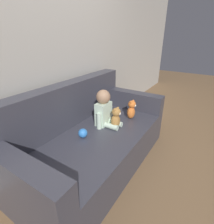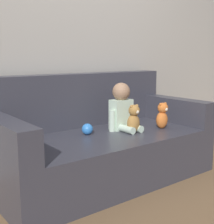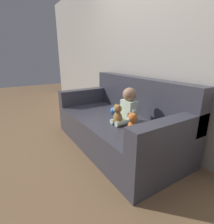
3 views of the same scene
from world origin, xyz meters
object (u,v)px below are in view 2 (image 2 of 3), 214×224
Objects in this scene: toy_ball at (87,129)px; couch at (99,143)px; person_baby at (122,109)px; plush_toy_side at (162,116)px; teddy_bear_brown at (134,120)px.

couch is at bearing 6.39° from toy_ball.
person_baby is 0.38m from plush_toy_side.
person_baby is 1.71× the size of teddy_bear_brown.
couch reaches higher than teddy_bear_brown.
plush_toy_side is at bearing -31.15° from person_baby.
teddy_bear_brown is at bearing -27.57° from toy_ball.
couch reaches higher than person_baby.
person_baby is at bearing -5.70° from toy_ball.
teddy_bear_brown is 1.03× the size of plush_toy_side.
toy_ball is at bearing 161.30° from plush_toy_side.
couch is at bearing 167.55° from person_baby.
teddy_bear_brown is 0.32m from plush_toy_side.
person_baby is at bearing -12.45° from couch.
plush_toy_side is 2.53× the size of toy_ball.
teddy_bear_brown is at bearing -88.63° from person_baby.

